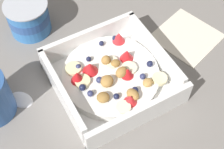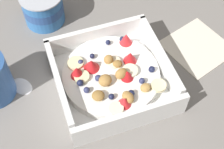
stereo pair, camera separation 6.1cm
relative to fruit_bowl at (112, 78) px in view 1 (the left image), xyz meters
name	(u,v)px [view 1 (the left image)]	position (x,y,z in m)	size (l,w,h in m)	color
ground_plane	(103,85)	(-0.02, 0.00, -0.02)	(2.40, 2.40, 0.00)	gray
fruit_bowl	(112,78)	(0.00, 0.00, 0.00)	(0.21, 0.21, 0.06)	white
spoon	(9,93)	(-0.18, 0.07, -0.02)	(0.11, 0.15, 0.01)	silver
yogurt_cup	(28,17)	(-0.08, 0.21, 0.02)	(0.09, 0.09, 0.07)	#3370B7
folded_napkin	(187,36)	(0.20, 0.03, -0.02)	(0.12, 0.12, 0.01)	silver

